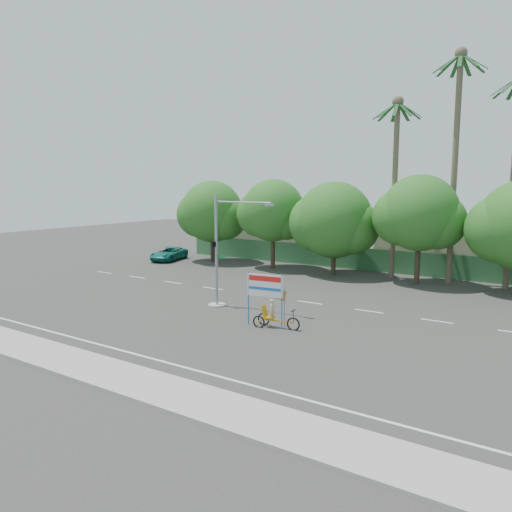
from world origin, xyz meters
The scene contains 14 objects.
ground centered at (0.00, 0.00, 0.00)m, with size 120.00×120.00×0.00m, color #33302D.
sidewalk_near centered at (0.00, -7.50, 0.06)m, with size 50.00×2.40×0.12m, color gray.
fence centered at (0.00, 21.50, 1.00)m, with size 38.00×0.08×2.00m, color #336B3D.
building_left centered at (-10.00, 26.00, 2.00)m, with size 12.00×8.00×4.00m, color beige.
building_right centered at (8.00, 26.00, 1.80)m, with size 14.00×8.00×3.60m, color beige.
tree_far_left centered at (-14.05, 18.00, 4.76)m, with size 7.14×6.00×7.96m.
tree_left centered at (-7.05, 18.00, 5.06)m, with size 6.66×5.60×8.07m.
tree_center centered at (-1.05, 18.00, 4.47)m, with size 7.62×6.40×7.85m.
tree_right centered at (5.95, 18.00, 5.24)m, with size 6.90×5.80×8.36m.
palm_tall centered at (8.00, 19.50, 10.46)m, with size 3.73×3.79×17.45m.
palm_short centered at (3.50, 19.50, 8.86)m, with size 3.73×3.79×14.45m.
traffic_signal centered at (-2.20, 3.98, 2.92)m, with size 4.72×1.10×7.00m.
trike_billboard centered at (2.80, 1.83, 1.21)m, with size 3.04×0.89×3.00m.
pickup_truck centered at (-18.20, 16.23, 0.67)m, with size 2.22×4.82×1.34m, color #0F6B5E.
Camera 1 is at (16.54, -20.21, 7.63)m, focal length 35.00 mm.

